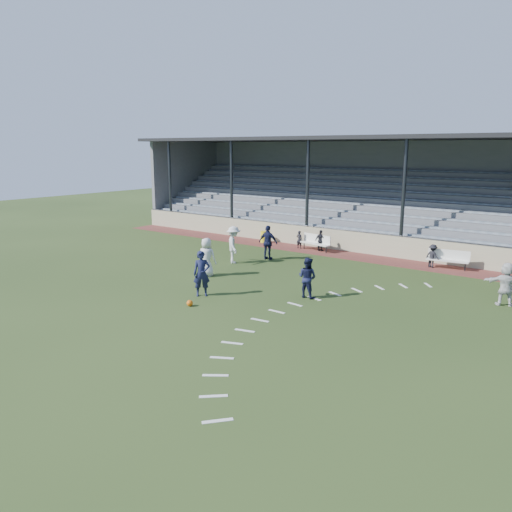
# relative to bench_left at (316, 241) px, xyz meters

# --- Properties ---
(ground) EXTENTS (90.00, 90.00, 0.00)m
(ground) POSITION_rel_bench_left_xyz_m (1.64, -10.51, -0.58)
(ground) COLOR #293C18
(ground) RESTS_ON ground
(cinder_track) EXTENTS (34.00, 2.00, 0.02)m
(cinder_track) POSITION_rel_bench_left_xyz_m (1.64, -0.01, -0.57)
(cinder_track) COLOR #5C2924
(cinder_track) RESTS_ON ground
(retaining_wall) EXTENTS (34.00, 0.18, 1.20)m
(retaining_wall) POSITION_rel_bench_left_xyz_m (1.64, 1.04, 0.02)
(retaining_wall) COLOR #B1A988
(retaining_wall) RESTS_ON ground
(bench_left) EXTENTS (2.04, 0.81, 0.95)m
(bench_left) POSITION_rel_bench_left_xyz_m (0.00, 0.00, 0.00)
(bench_left) COLOR white
(bench_left) RESTS_ON cinder_track
(bench_right) EXTENTS (2.04, 0.73, 0.95)m
(bench_right) POSITION_rel_bench_left_xyz_m (7.52, 0.09, 0.00)
(bench_right) COLOR white
(bench_right) RESTS_ON cinder_track
(trash_bin) EXTENTS (0.45, 0.45, 0.73)m
(trash_bin) POSITION_rel_bench_left_xyz_m (-3.96, 0.25, -0.20)
(trash_bin) COLOR yellow
(trash_bin) RESTS_ON cinder_track
(football) EXTENTS (0.24, 0.24, 0.24)m
(football) POSITION_rel_bench_left_xyz_m (1.47, -11.99, -0.46)
(football) COLOR orange
(football) RESTS_ON ground
(player_white_lead) EXTENTS (1.02, 0.82, 1.82)m
(player_white_lead) POSITION_rel_bench_left_xyz_m (-1.15, -8.17, 0.33)
(player_white_lead) COLOR silver
(player_white_lead) RESTS_ON ground
(player_navy_lead) EXTENTS (0.80, 0.80, 1.87)m
(player_navy_lead) POSITION_rel_bench_left_xyz_m (0.90, -10.69, 0.35)
(player_navy_lead) COLOR #141838
(player_navy_lead) RESTS_ON ground
(player_navy_mid) EXTENTS (0.80, 0.63, 1.65)m
(player_navy_mid) POSITION_rel_bench_left_xyz_m (4.43, -8.28, 0.24)
(player_navy_mid) COLOR #141838
(player_navy_mid) RESTS_ON ground
(player_white_wing) EXTENTS (1.40, 1.41, 1.95)m
(player_white_wing) POSITION_rel_bench_left_xyz_m (-1.85, -5.33, 0.39)
(player_white_wing) COLOR silver
(player_white_wing) RESTS_ON ground
(player_navy_wing) EXTENTS (1.14, 0.60, 1.86)m
(player_navy_wing) POSITION_rel_bench_left_xyz_m (-0.91, -3.56, 0.35)
(player_navy_wing) COLOR #141838
(player_navy_wing) RESTS_ON ground
(player_white_back) EXTENTS (1.65, 0.96, 1.70)m
(player_white_back) POSITION_rel_bench_left_xyz_m (11.05, -4.60, 0.26)
(player_white_back) COLOR silver
(player_white_back) RESTS_ON ground
(sub_left_near) EXTENTS (0.40, 0.27, 1.08)m
(sub_left_near) POSITION_rel_bench_left_xyz_m (-1.14, -0.02, -0.03)
(sub_left_near) COLOR black
(sub_left_near) RESTS_ON cinder_track
(sub_left_far) EXTENTS (0.74, 0.35, 1.24)m
(sub_left_far) POSITION_rel_bench_left_xyz_m (0.28, 0.04, 0.06)
(sub_left_far) COLOR black
(sub_left_far) RESTS_ON cinder_track
(sub_right) EXTENTS (0.86, 0.65, 1.18)m
(sub_right) POSITION_rel_bench_left_xyz_m (6.82, -0.12, 0.03)
(sub_right) COLOR black
(sub_right) RESTS_ON cinder_track
(grandstand) EXTENTS (34.60, 9.00, 6.61)m
(grandstand) POSITION_rel_bench_left_xyz_m (1.65, 5.75, 1.62)
(grandstand) COLOR slate
(grandstand) RESTS_ON ground
(penalty_arc) EXTENTS (3.89, 14.63, 0.01)m
(penalty_arc) POSITION_rel_bench_left_xyz_m (5.76, -10.51, -0.58)
(penalty_arc) COLOR silver
(penalty_arc) RESTS_ON ground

